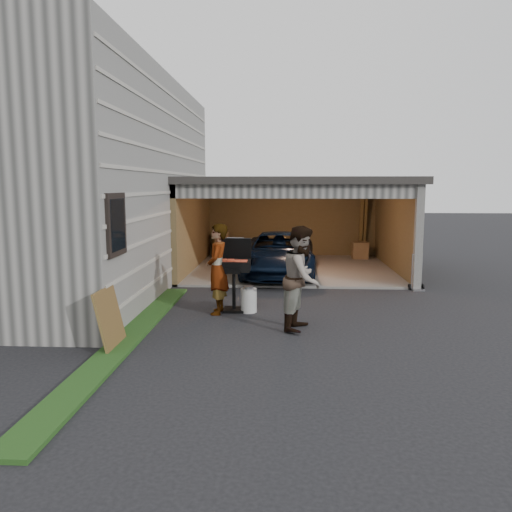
# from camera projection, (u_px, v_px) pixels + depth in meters

# --- Properties ---
(ground) EXTENTS (80.00, 80.00, 0.00)m
(ground) POSITION_uv_depth(u_px,v_px,m) (259.00, 325.00, 9.64)
(ground) COLOR black
(ground) RESTS_ON ground
(house) EXTENTS (7.00, 11.00, 5.50)m
(house) POSITION_uv_depth(u_px,v_px,m) (46.00, 183.00, 13.53)
(house) COLOR #474744
(house) RESTS_ON ground
(groundcover_strip) EXTENTS (0.50, 8.00, 0.06)m
(groundcover_strip) POSITION_uv_depth(u_px,v_px,m) (129.00, 337.00, 8.77)
(groundcover_strip) COLOR #193814
(groundcover_strip) RESTS_ON ground
(garage) EXTENTS (6.80, 6.30, 2.90)m
(garage) POSITION_uv_depth(u_px,v_px,m) (293.00, 211.00, 16.05)
(garage) COLOR #605E59
(garage) RESTS_ON ground
(minivan) EXTENTS (2.19, 4.52, 1.24)m
(minivan) POSITION_uv_depth(u_px,v_px,m) (279.00, 256.00, 14.67)
(minivan) COLOR black
(minivan) RESTS_ON ground
(woman) EXTENTS (0.45, 0.69, 1.89)m
(woman) POSITION_uv_depth(u_px,v_px,m) (217.00, 269.00, 10.38)
(woman) COLOR #CAE8FF
(woman) RESTS_ON ground
(man) EXTENTS (0.98, 1.12, 1.94)m
(man) POSITION_uv_depth(u_px,v_px,m) (302.00, 278.00, 9.26)
(man) COLOR #441D1B
(man) RESTS_ON ground
(bbq_grill) EXTENTS (0.70, 0.61, 1.55)m
(bbq_grill) POSITION_uv_depth(u_px,v_px,m) (234.00, 268.00, 10.63)
(bbq_grill) COLOR black
(bbq_grill) RESTS_ON ground
(propane_tank) EXTENTS (0.45, 0.45, 0.51)m
(propane_tank) POSITION_uv_depth(u_px,v_px,m) (249.00, 300.00, 10.59)
(propane_tank) COLOR silver
(propane_tank) RESTS_ON ground
(plywood_panel) EXTENTS (0.25, 0.91, 1.00)m
(plywood_panel) POSITION_uv_depth(u_px,v_px,m) (110.00, 319.00, 8.22)
(plywood_panel) COLOR brown
(plywood_panel) RESTS_ON ground
(hand_truck) EXTENTS (0.41, 0.33, 0.94)m
(hand_truck) POSITION_uv_depth(u_px,v_px,m) (417.00, 283.00, 12.82)
(hand_truck) COLOR gray
(hand_truck) RESTS_ON ground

